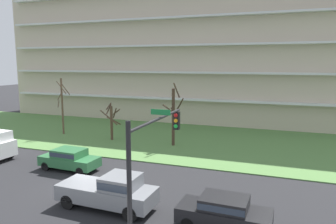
{
  "coord_description": "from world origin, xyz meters",
  "views": [
    {
      "loc": [
        11.07,
        -16.23,
        7.81
      ],
      "look_at": [
        2.97,
        6.0,
        4.14
      ],
      "focal_mm": 34.16,
      "sensor_mm": 36.0,
      "label": 1
    }
  ],
  "objects_px": {
    "sedan_green_near_left": "(69,158)",
    "pickup_gray_near_right": "(110,191)",
    "tree_center": "(174,115)",
    "traffic_signal_mast": "(151,156)",
    "sedan_black_center_right": "(224,211)",
    "tree_far_left": "(62,105)",
    "tree_left": "(112,120)"
  },
  "relations": [
    {
      "from": "tree_far_left",
      "to": "sedan_green_near_left",
      "type": "xyz_separation_m",
      "value": [
        7.92,
        -9.46,
        -2.44
      ]
    },
    {
      "from": "sedan_black_center_right",
      "to": "tree_far_left",
      "type": "bearing_deg",
      "value": 146.84
    },
    {
      "from": "tree_far_left",
      "to": "tree_left",
      "type": "distance_m",
      "value": 6.49
    },
    {
      "from": "pickup_gray_near_right",
      "to": "traffic_signal_mast",
      "type": "relative_size",
      "value": 0.93
    },
    {
      "from": "tree_center",
      "to": "pickup_gray_near_right",
      "type": "height_order",
      "value": "tree_center"
    },
    {
      "from": "tree_far_left",
      "to": "sedan_green_near_left",
      "type": "distance_m",
      "value": 12.58
    },
    {
      "from": "tree_center",
      "to": "sedan_black_center_right",
      "type": "xyz_separation_m",
      "value": [
        7.17,
        -13.5,
        -2.1
      ]
    },
    {
      "from": "pickup_gray_near_right",
      "to": "traffic_signal_mast",
      "type": "distance_m",
      "value": 5.3
    },
    {
      "from": "tree_left",
      "to": "sedan_green_near_left",
      "type": "height_order",
      "value": "tree_left"
    },
    {
      "from": "sedan_green_near_left",
      "to": "sedan_black_center_right",
      "type": "xyz_separation_m",
      "value": [
        12.14,
        -4.5,
        0.0
      ]
    },
    {
      "from": "tree_far_left",
      "to": "tree_center",
      "type": "bearing_deg",
      "value": -2.06
    },
    {
      "from": "sedan_green_near_left",
      "to": "sedan_black_center_right",
      "type": "bearing_deg",
      "value": 161.84
    },
    {
      "from": "sedan_black_center_right",
      "to": "sedan_green_near_left",
      "type": "bearing_deg",
      "value": 161.34
    },
    {
      "from": "tree_center",
      "to": "traffic_signal_mast",
      "type": "distance_m",
      "value": 16.77
    },
    {
      "from": "tree_left",
      "to": "sedan_green_near_left",
      "type": "bearing_deg",
      "value": -79.96
    },
    {
      "from": "tree_far_left",
      "to": "sedan_green_near_left",
      "type": "height_order",
      "value": "tree_far_left"
    },
    {
      "from": "sedan_green_near_left",
      "to": "pickup_gray_near_right",
      "type": "xyz_separation_m",
      "value": [
        6.04,
        -4.51,
        0.14
      ]
    },
    {
      "from": "tree_center",
      "to": "tree_far_left",
      "type": "bearing_deg",
      "value": 177.94
    },
    {
      "from": "pickup_gray_near_right",
      "to": "traffic_signal_mast",
      "type": "bearing_deg",
      "value": -34.86
    },
    {
      "from": "sedan_green_near_left",
      "to": "pickup_gray_near_right",
      "type": "bearing_deg",
      "value": 145.44
    },
    {
      "from": "pickup_gray_near_right",
      "to": "sedan_green_near_left",
      "type": "bearing_deg",
      "value": 144.9
    },
    {
      "from": "sedan_green_near_left",
      "to": "tree_center",
      "type": "bearing_deg",
      "value": -116.73
    },
    {
      "from": "tree_left",
      "to": "traffic_signal_mast",
      "type": "bearing_deg",
      "value": -55.24
    },
    {
      "from": "tree_center",
      "to": "traffic_signal_mast",
      "type": "bearing_deg",
      "value": -74.16
    },
    {
      "from": "tree_far_left",
      "to": "tree_left",
      "type": "height_order",
      "value": "tree_far_left"
    },
    {
      "from": "tree_far_left",
      "to": "tree_left",
      "type": "xyz_separation_m",
      "value": [
        6.35,
        -0.55,
        -1.24
      ]
    },
    {
      "from": "tree_far_left",
      "to": "tree_center",
      "type": "distance_m",
      "value": 12.91
    },
    {
      "from": "tree_far_left",
      "to": "pickup_gray_near_right",
      "type": "relative_size",
      "value": 1.13
    },
    {
      "from": "tree_far_left",
      "to": "pickup_gray_near_right",
      "type": "xyz_separation_m",
      "value": [
        13.96,
        -13.97,
        -2.3
      ]
    },
    {
      "from": "tree_left",
      "to": "tree_far_left",
      "type": "bearing_deg",
      "value": 175.08
    },
    {
      "from": "traffic_signal_mast",
      "to": "tree_left",
      "type": "bearing_deg",
      "value": 124.76
    },
    {
      "from": "pickup_gray_near_right",
      "to": "tree_left",
      "type": "bearing_deg",
      "value": 121.21
    }
  ]
}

